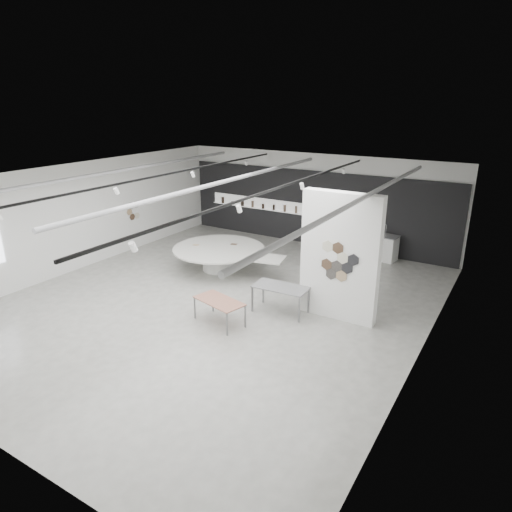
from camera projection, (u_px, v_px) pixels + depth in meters
The scene contains 7 objects.
room at pixel (212, 237), 13.33m from camera, with size 12.02×14.02×3.82m.
back_wall_display at pixel (311, 208), 19.09m from camera, with size 11.80×0.27×3.10m.
partition_column at pixel (340, 257), 12.46m from camera, with size 2.20×0.38×3.60m.
display_island at pixel (220, 256), 16.41m from camera, with size 4.63×3.88×0.84m.
sample_table_wood at pixel (219, 302), 12.48m from camera, with size 1.59×1.07×0.68m.
sample_table_stone at pixel (281, 289), 13.08m from camera, with size 1.60×0.86×0.81m.
kitchen_counter at pixel (375, 246), 17.67m from camera, with size 1.80×0.89×1.36m.
Camera 1 is at (7.64, -10.24, 5.94)m, focal length 32.00 mm.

